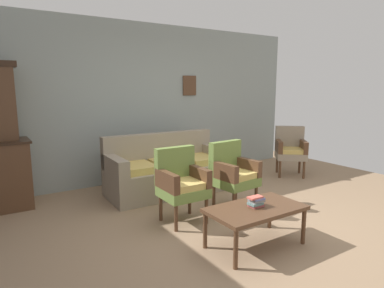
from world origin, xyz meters
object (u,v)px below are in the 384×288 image
(wingback_chair_by_fireplace, at_px, (290,149))
(coffee_table, at_px, (256,211))
(floral_couch, at_px, (167,171))
(book_stack_on_table, at_px, (256,201))
(armchair_row_middle, at_px, (233,172))
(armchair_near_cabinet, at_px, (181,181))

(wingback_chair_by_fireplace, distance_m, coffee_table, 3.06)
(floral_couch, height_order, wingback_chair_by_fireplace, same)
(wingback_chair_by_fireplace, xyz_separation_m, book_stack_on_table, (-2.50, -1.73, -0.02))
(wingback_chair_by_fireplace, bearing_deg, floral_couch, 171.89)
(floral_couch, bearing_deg, book_stack_on_table, -92.64)
(wingback_chair_by_fireplace, relative_size, book_stack_on_table, 5.04)
(floral_couch, height_order, armchair_row_middle, same)
(wingback_chair_by_fireplace, bearing_deg, armchair_near_cabinet, -164.80)
(armchair_row_middle, xyz_separation_m, wingback_chair_by_fireplace, (2.00, 0.75, 0.00))
(armchair_near_cabinet, bearing_deg, floral_couch, 69.69)
(armchair_row_middle, height_order, book_stack_on_table, armchair_row_middle)
(wingback_chair_by_fireplace, bearing_deg, coffee_table, -145.25)
(armchair_near_cabinet, xyz_separation_m, coffee_table, (0.30, -0.98, -0.12))
(wingback_chair_by_fireplace, xyz_separation_m, coffee_table, (-2.52, -1.75, -0.12))
(armchair_near_cabinet, xyz_separation_m, wingback_chair_by_fireplace, (2.82, 0.77, 0.00))
(floral_couch, relative_size, armchair_near_cabinet, 2.09)
(armchair_near_cabinet, xyz_separation_m, armchair_row_middle, (0.82, 0.01, 0.00))
(wingback_chair_by_fireplace, height_order, coffee_table, wingback_chair_by_fireplace)
(armchair_row_middle, distance_m, coffee_table, 1.12)
(floral_couch, height_order, book_stack_on_table, floral_couch)
(floral_couch, distance_m, armchair_row_middle, 1.18)
(coffee_table, bearing_deg, wingback_chair_by_fireplace, 34.75)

